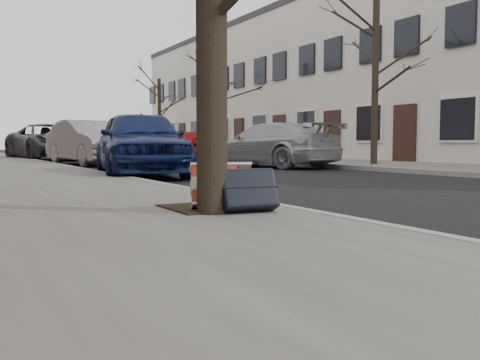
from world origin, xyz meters
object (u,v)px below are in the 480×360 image
car_near_front (140,143)px  car_near_mid (90,143)px  suitcase_navy (248,189)px  suitcase_red (222,186)px

car_near_front → car_near_mid: bearing=96.5°
suitcase_navy → car_near_mid: size_ratio=0.12×
suitcase_red → car_near_front: bearing=96.7°
car_near_front → car_near_mid: 6.68m
car_near_front → suitcase_red: bearing=-92.0°
suitcase_red → car_near_front: (1.58, 7.23, 0.43)m
suitcase_navy → car_near_mid: 14.35m
suitcase_red → car_near_mid: size_ratio=0.12×
suitcase_red → suitcase_navy: size_ratio=1.07×
suitcase_navy → car_near_front: car_near_front is taller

